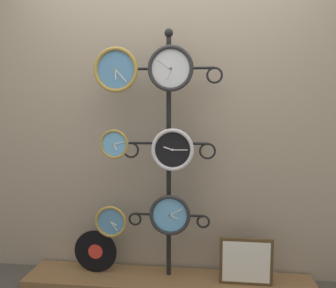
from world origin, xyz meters
name	(u,v)px	position (x,y,z in m)	size (l,w,h in m)	color
shop_wall	(171,102)	(0.00, 0.57, 1.40)	(4.40, 0.04, 2.80)	gray
low_shelf	(168,282)	(0.00, 0.35, 0.03)	(2.20, 0.36, 0.06)	brown
display_stand	(169,195)	(0.00, 0.41, 0.69)	(0.79, 0.36, 1.93)	black
clock_top_left	(116,70)	(-0.37, 0.31, 1.63)	(0.33, 0.04, 0.33)	#4C84B2
clock_top_center	(171,68)	(0.03, 0.29, 1.63)	(0.32, 0.04, 0.32)	silver
clock_middle_left	(114,144)	(-0.39, 0.30, 1.09)	(0.22, 0.04, 0.22)	#60A8DB
clock_middle_center	(173,150)	(0.04, 0.30, 1.05)	(0.31, 0.04, 0.31)	black
clock_bottom_left	(111,221)	(-0.43, 0.33, 0.49)	(0.25, 0.04, 0.25)	#4C84B2
clock_bottom_center	(170,215)	(0.02, 0.29, 0.58)	(0.30, 0.04, 0.30)	#60A8DB
vinyl_record	(95,251)	(-0.58, 0.37, 0.23)	(0.34, 0.01, 0.34)	black
picture_frame	(246,262)	(0.58, 0.32, 0.23)	(0.38, 0.02, 0.35)	#4C381E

